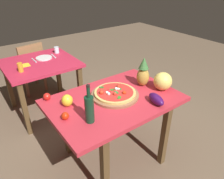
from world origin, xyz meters
name	(u,v)px	position (x,y,z in m)	size (l,w,h in m)	color
ground_plane	(114,156)	(0.00, 0.00, 0.00)	(10.00, 10.00, 0.00)	brown
display_table	(114,107)	(0.00, 0.00, 0.67)	(1.25, 0.84, 0.77)	brown
background_table	(41,70)	(-0.25, 1.34, 0.65)	(0.93, 0.87, 0.77)	brown
dining_chair	(30,65)	(-0.21, 2.00, 0.48)	(0.46, 0.46, 0.85)	#905E43
pizza_board	(115,95)	(0.04, 0.04, 0.78)	(0.47, 0.47, 0.03)	#905E43
pizza	(115,92)	(0.04, 0.04, 0.81)	(0.41, 0.41, 0.06)	#D9B762
wine_bottle	(89,109)	(-0.37, -0.16, 0.89)	(0.08, 0.08, 0.34)	#123320
pineapple_left	(143,73)	(0.41, 0.04, 0.91)	(0.13, 0.13, 0.32)	#AD8437
melon	(163,81)	(0.51, -0.14, 0.86)	(0.19, 0.19, 0.19)	#E9D061
bell_pepper	(67,100)	(-0.41, 0.16, 0.82)	(0.10, 0.10, 0.11)	yellow
eggplant	(156,99)	(0.27, -0.29, 0.81)	(0.20, 0.09, 0.09)	#3C0F4E
tomato_by_bottle	(65,116)	(-0.52, -0.02, 0.80)	(0.07, 0.07, 0.07)	red
tomato_near_board	(47,97)	(-0.52, 0.36, 0.80)	(0.07, 0.07, 0.07)	red
drinking_glass_juice	(20,67)	(-0.54, 1.16, 0.82)	(0.06, 0.06, 0.11)	orange
drinking_glass_water	(57,50)	(0.08, 1.54, 0.81)	(0.07, 0.07, 0.09)	silver
dinner_plate	(44,58)	(-0.15, 1.43, 0.77)	(0.22, 0.22, 0.02)	white
fork_utensil	(34,60)	(-0.29, 1.43, 0.77)	(0.02, 0.18, 0.01)	silver
knife_utensil	(53,56)	(-0.01, 1.43, 0.77)	(0.02, 0.18, 0.01)	silver
napkin_folded	(24,65)	(-0.46, 1.33, 0.77)	(0.14, 0.12, 0.01)	yellow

